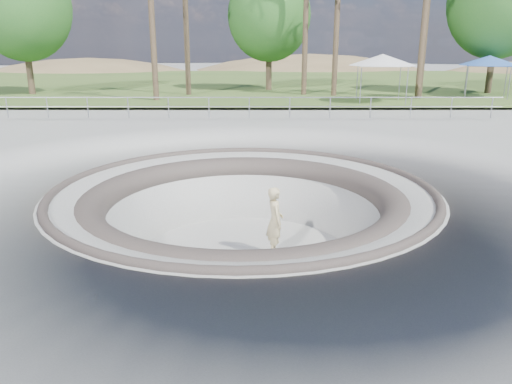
{
  "coord_description": "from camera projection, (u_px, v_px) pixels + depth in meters",
  "views": [
    {
      "loc": [
        0.34,
        -12.8,
        3.78
      ],
      "look_at": [
        0.33,
        0.08,
        -0.1
      ],
      "focal_mm": 35.0,
      "sensor_mm": 36.0,
      "label": 1
    }
  ],
  "objects": [
    {
      "name": "canopy_white",
      "position": [
        383.0,
        60.0,
        29.79
      ],
      "size": [
        5.55,
        5.55,
        2.82
      ],
      "color": "#93949B",
      "rests_on": "ground"
    },
    {
      "name": "skater",
      "position": [
        275.0,
        221.0,
        13.5
      ],
      "size": [
        0.59,
        0.77,
        1.9
      ],
      "primitive_type": "imported",
      "rotation": [
        0.0,
        0.0,
        1.77
      ],
      "color": "beige",
      "rests_on": "skateboard"
    },
    {
      "name": "skate_bowl",
      "position": [
        244.0,
        252.0,
        13.88
      ],
      "size": [
        14.0,
        14.0,
        4.1
      ],
      "color": "#ABAAA5",
      "rests_on": "ground"
    },
    {
      "name": "bushy_tree_left",
      "position": [
        22.0,
        7.0,
        33.38
      ],
      "size": [
        6.53,
        5.93,
        9.42
      ],
      "color": "brown",
      "rests_on": "ground"
    },
    {
      "name": "distant_hills",
      "position": [
        281.0,
        122.0,
        70.12
      ],
      "size": [
        103.2,
        45.0,
        28.6
      ],
      "color": "brown",
      "rests_on": "ground"
    },
    {
      "name": "grass_strip",
      "position": [
        252.0,
        82.0,
        45.84
      ],
      "size": [
        180.0,
        36.0,
        0.12
      ],
      "color": "#405F26",
      "rests_on": "ground"
    },
    {
      "name": "bushy_tree_right",
      "position": [
        499.0,
        3.0,
        33.9
      ],
      "size": [
        6.9,
        6.27,
        9.95
      ],
      "color": "brown",
      "rests_on": "ground"
    },
    {
      "name": "canopy_blue",
      "position": [
        489.0,
        61.0,
        32.51
      ],
      "size": [
        4.94,
        4.94,
        2.67
      ],
      "color": "#93949B",
      "rests_on": "ground"
    },
    {
      "name": "bushy_tree_mid",
      "position": [
        269.0,
        16.0,
        36.68
      ],
      "size": [
        6.12,
        5.57,
        8.83
      ],
      "color": "brown",
      "rests_on": "ground"
    },
    {
      "name": "skateboard",
      "position": [
        275.0,
        254.0,
        13.78
      ],
      "size": [
        0.8,
        0.5,
        0.08
      ],
      "color": "olive",
      "rests_on": "ground"
    },
    {
      "name": "ground",
      "position": [
        244.0,
        189.0,
        13.35
      ],
      "size": [
        180.0,
        180.0,
        0.0
      ],
      "primitive_type": "plane",
      "color": "#ABAAA5",
      "rests_on": "ground"
    },
    {
      "name": "safety_railing",
      "position": [
        249.0,
        107.0,
        24.64
      ],
      "size": [
        25.0,
        0.06,
        1.03
      ],
      "color": "#93949B",
      "rests_on": "ground"
    }
  ]
}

